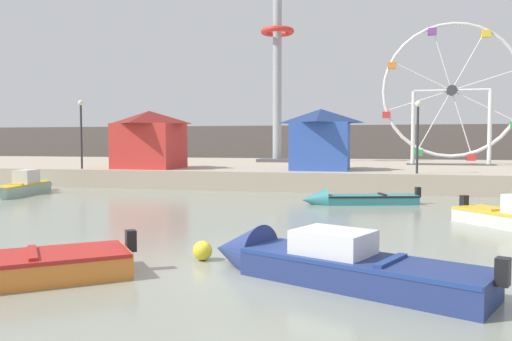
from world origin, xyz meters
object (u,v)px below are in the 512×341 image
object	(u,v)px
drop_tower_steel_tower	(277,73)
promenade_lamp_far	(81,124)
motorboat_teal_painted	(351,199)
promenade_lamp_near	(418,126)
mooring_buoy_orange	(203,251)
motorboat_navy_blue	(315,261)
ferris_wheel_white_frame	(452,94)
motorboat_seafoam	(28,186)
carnival_booth_blue_tent	(321,138)
carnival_booth_red_striped	(149,139)

from	to	relation	value
drop_tower_steel_tower	promenade_lamp_far	distance (m)	16.55
motorboat_teal_painted	drop_tower_steel_tower	distance (m)	20.97
promenade_lamp_near	mooring_buoy_orange	xyz separation A→B (m)	(-5.66, -16.41, -3.24)
promenade_lamp_near	motorboat_navy_blue	bearing A→B (deg)	-99.83
drop_tower_steel_tower	ferris_wheel_white_frame	bearing A→B (deg)	-11.83
ferris_wheel_white_frame	motorboat_seafoam	bearing A→B (deg)	-146.29
ferris_wheel_white_frame	carnival_booth_blue_tent	world-z (taller)	ferris_wheel_white_frame
carnival_booth_blue_tent	motorboat_navy_blue	bearing A→B (deg)	-84.61
motorboat_seafoam	motorboat_navy_blue	bearing A→B (deg)	-137.55
promenade_lamp_near	promenade_lamp_far	distance (m)	19.10
promenade_lamp_far	carnival_booth_blue_tent	bearing A→B (deg)	9.12
carnival_booth_red_striped	drop_tower_steel_tower	bearing A→B (deg)	64.39
drop_tower_steel_tower	promenade_lamp_near	distance (m)	16.99
motorboat_seafoam	promenade_lamp_near	distance (m)	20.10
carnival_booth_blue_tent	promenade_lamp_far	size ratio (longest dim) A/B	0.93
motorboat_teal_painted	carnival_booth_blue_tent	distance (m)	8.16
ferris_wheel_white_frame	carnival_booth_red_striped	size ratio (longest dim) A/B	2.47
motorboat_seafoam	promenade_lamp_far	bearing A→B (deg)	-12.79
motorboat_navy_blue	drop_tower_steel_tower	xyz separation A→B (m)	(-6.85, 30.37, 7.72)
motorboat_seafoam	motorboat_teal_painted	size ratio (longest dim) A/B	1.14
motorboat_seafoam	mooring_buoy_orange	distance (m)	18.21
motorboat_navy_blue	drop_tower_steel_tower	world-z (taller)	drop_tower_steel_tower
motorboat_teal_painted	promenade_lamp_near	distance (m)	6.77
carnival_booth_red_striped	carnival_booth_blue_tent	distance (m)	10.29
promenade_lamp_near	motorboat_seafoam	bearing A→B (deg)	-167.10
motorboat_teal_painted	mooring_buoy_orange	world-z (taller)	motorboat_teal_painted
carnival_booth_red_striped	mooring_buoy_orange	xyz separation A→B (m)	(9.75, -17.90, -2.62)
motorboat_teal_painted	carnival_booth_red_striped	xyz separation A→B (m)	(-12.42, 6.63, 2.62)
ferris_wheel_white_frame	carnival_booth_blue_tent	xyz separation A→B (m)	(-8.01, -8.11, -3.09)
carnival_booth_red_striped	promenade_lamp_near	world-z (taller)	promenade_lamp_near
motorboat_seafoam	promenade_lamp_near	world-z (taller)	promenade_lamp_near
promenade_lamp_near	ferris_wheel_white_frame	bearing A→B (deg)	74.61
carnival_booth_red_striped	motorboat_navy_blue	bearing A→B (deg)	-56.55
drop_tower_steel_tower	promenade_lamp_far	bearing A→B (deg)	-125.39
drop_tower_steel_tower	promenade_lamp_near	size ratio (longest dim) A/B	3.87
promenade_lamp_far	mooring_buoy_orange	bearing A→B (deg)	-50.75
motorboat_seafoam	motorboat_navy_blue	size ratio (longest dim) A/B	0.98
motorboat_navy_blue	drop_tower_steel_tower	bearing A→B (deg)	-53.58
motorboat_seafoam	motorboat_teal_painted	xyz separation A→B (m)	(16.38, -0.70, -0.17)
motorboat_teal_painted	drop_tower_steel_tower	xyz separation A→B (m)	(-6.87, 18.20, 7.84)
drop_tower_steel_tower	motorboat_seafoam	bearing A→B (deg)	-118.55
ferris_wheel_white_frame	promenade_lamp_far	world-z (taller)	ferris_wheel_white_frame
drop_tower_steel_tower	mooring_buoy_orange	world-z (taller)	drop_tower_steel_tower
promenade_lamp_near	promenade_lamp_far	bearing A→B (deg)	179.88
carnival_booth_red_striped	promenade_lamp_near	xyz separation A→B (m)	(15.41, -1.49, 0.62)
carnival_booth_red_striped	motorboat_seafoam	bearing A→B (deg)	-123.73
motorboat_seafoam	carnival_booth_blue_tent	xyz separation A→B (m)	(14.22, 6.71, 2.45)
motorboat_teal_painted	ferris_wheel_white_frame	size ratio (longest dim) A/B	0.52
promenade_lamp_near	carnival_booth_red_striped	bearing A→B (deg)	174.48
carnival_booth_red_striped	mooring_buoy_orange	bearing A→B (deg)	-61.38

